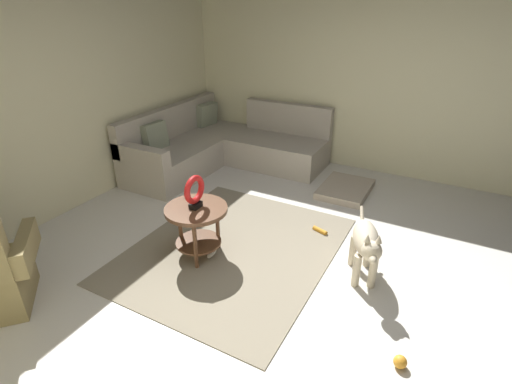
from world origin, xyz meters
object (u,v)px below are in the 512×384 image
dog_toy_ball (400,362)px  dog_toy_rope (320,231)px  sectional_couch (221,148)px  side_table (197,219)px  torus_sculpture (195,191)px  dog (366,243)px  dog_bed_mat (345,189)px  dog_toy_bone (212,253)px

dog_toy_ball → dog_toy_rope: (1.39, 1.09, -0.02)m
sectional_couch → side_table: 2.34m
sectional_couch → torus_sculpture: size_ratio=6.90×
sectional_couch → dog: size_ratio=2.78×
dog → dog_toy_ball: 1.03m
side_table → dog_bed_mat: side_table is taller
dog_toy_ball → dog_toy_rope: size_ratio=0.55×
sectional_couch → dog_toy_bone: bearing=-149.7°
dog_bed_mat → dog: bearing=-158.6°
dog_bed_mat → dog_toy_ball: bearing=-155.4°
sectional_couch → dog_toy_rope: 2.29m
sectional_couch → dog: 3.08m
dog_toy_bone → dog_toy_rope: bearing=-41.3°
dog_toy_rope → dog_toy_bone: 1.22m
side_table → sectional_couch: bearing=27.2°
torus_sculpture → dog_toy_bone: bearing=-67.7°
sectional_couch → dog_toy_bone: sectional_couch is taller
torus_sculpture → dog: size_ratio=0.40×
dog_toy_ball → dog_toy_bone: bearing=75.9°
dog → dog_toy_bone: (-0.36, 1.41, -0.35)m
side_table → dog_toy_ball: size_ratio=6.34×
side_table → dog_toy_bone: (0.05, -0.12, -0.39)m
sectional_couch → dog_toy_ball: size_ratio=23.78×
side_table → dog_toy_ball: side_table is taller
torus_sculpture → dog_bed_mat: size_ratio=0.41×
torus_sculpture → dog_toy_bone: torus_sculpture is taller
torus_sculpture → dog_bed_mat: 2.34m
dog_toy_rope → side_table: bearing=136.2°
dog_toy_rope → dog_toy_bone: dog_toy_bone is taller
dog_bed_mat → dog: 1.81m
sectional_couch → dog: bearing=-122.7°
sectional_couch → dog_toy_rope: bearing=-119.2°
dog → dog_toy_bone: 1.49m
dog_bed_mat → dog_toy_ball: (-2.50, -1.14, 0.00)m
dog → dog_toy_ball: size_ratio=8.54×
dog_bed_mat → side_table: bearing=157.1°
dog_bed_mat → dog_toy_bone: 2.16m
side_table → dog_toy_bone: side_table is taller
dog_bed_mat → dog_toy_rope: size_ratio=4.64×
sectional_couch → dog_toy_ball: (-2.50, -3.08, -0.24)m
sectional_couch → dog_toy_bone: 2.36m
side_table → dog_bed_mat: 2.28m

